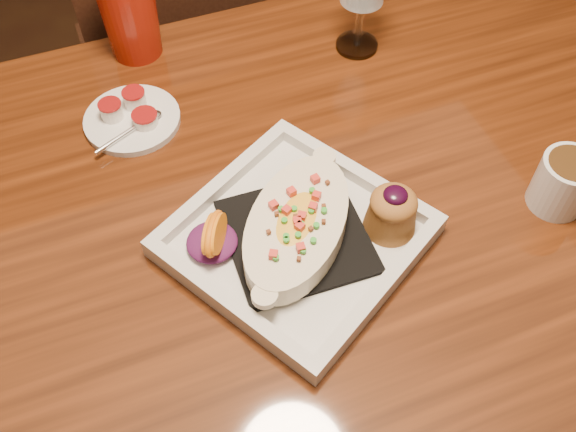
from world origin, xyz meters
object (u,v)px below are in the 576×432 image
object	(u,v)px
red_tumbler	(129,11)
plate	(305,230)
saucer	(130,117)
coffee_mug	(566,181)
chair_far	(189,62)
table	(296,249)

from	to	relation	value
red_tumbler	plate	bearing A→B (deg)	-76.00
saucer	red_tumbler	bearing A→B (deg)	72.87
plate	saucer	xyz separation A→B (m)	(-0.16, 0.29, -0.02)
plate	saucer	bearing A→B (deg)	89.06
saucer	red_tumbler	size ratio (longest dim) A/B	0.92
coffee_mug	saucer	size ratio (longest dim) A/B	0.74
chair_far	coffee_mug	size ratio (longest dim) A/B	8.79
plate	coffee_mug	bearing A→B (deg)	-39.66
chair_far	coffee_mug	distance (m)	0.86
table	plate	bearing A→B (deg)	-100.07
chair_far	saucer	xyz separation A→B (m)	(-0.17, -0.39, 0.25)
plate	red_tumbler	xyz separation A→B (m)	(-0.11, 0.45, 0.05)
chair_far	plate	xyz separation A→B (m)	(-0.01, -0.68, 0.27)
coffee_mug	table	bearing A→B (deg)	156.80
chair_far	saucer	size ratio (longest dim) A/B	6.52
saucer	coffee_mug	bearing A→B (deg)	-35.29
table	saucer	xyz separation A→B (m)	(-0.17, 0.24, 0.11)
plate	saucer	world-z (taller)	plate
plate	chair_far	bearing A→B (deg)	59.68
chair_far	coffee_mug	world-z (taller)	chair_far
coffee_mug	red_tumbler	size ratio (longest dim) A/B	0.68
coffee_mug	saucer	xyz separation A→B (m)	(-0.50, 0.36, -0.03)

